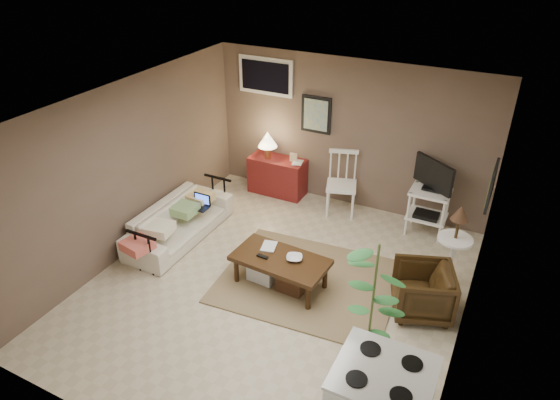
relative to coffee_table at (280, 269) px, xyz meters
The scene contains 19 objects.
floor 0.26m from the coffee_table, 115.59° to the right, with size 5.00×5.00×0.00m, color #C1B293.
art_back 2.76m from the coffee_table, 103.38° to the left, with size 0.50×0.03×0.60m, color black.
art_right 2.73m from the coffee_table, 24.37° to the left, with size 0.03×0.60×0.45m, color black.
window 3.30m from the coffee_table, 121.37° to the left, with size 0.96×0.03×0.60m, color white.
rug 0.45m from the coffee_table, 35.56° to the left, with size 2.24×1.79×0.02m, color olive.
coffee_table is the anchor object (origin of this frame).
sofa 1.86m from the coffee_table, 169.68° to the left, with size 1.85×0.54×0.72m, color silver.
sofa_pillows 1.80m from the coffee_table, behind, with size 0.36×1.76×0.12m, color #F4EDCA, non-canonical shape.
sofa_end_rails 1.75m from the coffee_table, 169.06° to the left, with size 0.50×1.85×0.62m, color black, non-canonical shape.
laptop 1.78m from the coffee_table, 158.45° to the left, with size 0.28×0.21×0.19m.
red_console 2.52m from the coffee_table, 118.04° to the left, with size 0.96×0.43×1.11m.
spindle_chair 2.11m from the coffee_table, 89.07° to the left, with size 0.58×0.58×1.02m.
tv_stand 2.55m from the coffee_table, 56.32° to the left, with size 0.62×0.46×1.20m.
side_table 2.24m from the coffee_table, 28.23° to the left, with size 0.43×0.43×1.16m.
armchair 1.77m from the coffee_table, 10.38° to the left, with size 0.67×0.62×0.68m, color black.
potted_plant 1.77m from the coffee_table, 30.26° to the right, with size 0.41×0.41×1.63m.
bowl 0.34m from the coffee_table, 15.12° to the left, with size 0.20×0.05×0.20m, color #3C2010.
book_table 0.46m from the coffee_table, 158.34° to the left, with size 0.18×0.02×0.25m, color #3C2010.
book_console 2.42m from the coffee_table, 111.54° to the left, with size 0.16×0.02×0.22m, color #3C2010.
Camera 1 is at (2.32, -4.50, 4.18)m, focal length 32.00 mm.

